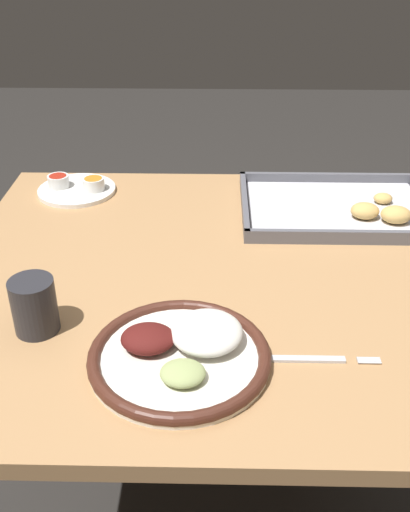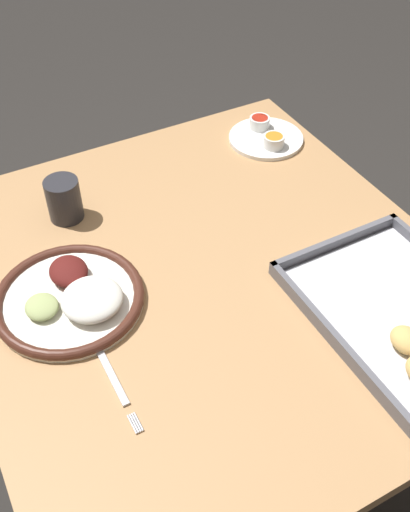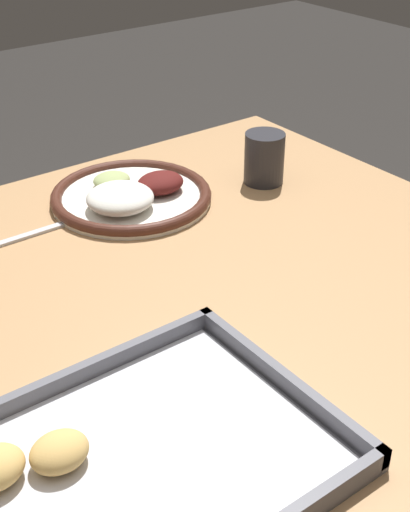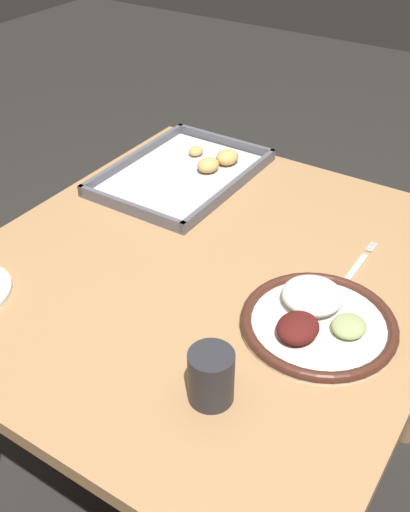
{
  "view_description": "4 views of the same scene",
  "coord_description": "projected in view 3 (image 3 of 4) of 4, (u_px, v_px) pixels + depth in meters",
  "views": [
    {
      "loc": [
        0.0,
        -0.95,
        1.35
      ],
      "look_at": [
        -0.02,
        0.0,
        0.78
      ],
      "focal_mm": 42.0,
      "sensor_mm": 36.0,
      "label": 1
    },
    {
      "loc": [
        0.7,
        -0.38,
        1.57
      ],
      "look_at": [
        -0.02,
        0.0,
        0.78
      ],
      "focal_mm": 42.0,
      "sensor_mm": 36.0,
      "label": 2
    },
    {
      "loc": [
        0.5,
        0.69,
        1.3
      ],
      "look_at": [
        -0.02,
        0.0,
        0.78
      ],
      "focal_mm": 50.0,
      "sensor_mm": 36.0,
      "label": 3
    },
    {
      "loc": [
        -0.81,
        -0.51,
        1.47
      ],
      "look_at": [
        -0.02,
        0.0,
        0.78
      ],
      "focal_mm": 42.0,
      "sensor_mm": 36.0,
      "label": 4
    }
  ],
  "objects": [
    {
      "name": "dining_table",
      "position": [
        197.0,
        344.0,
        1.08
      ],
      "size": [
        0.99,
        0.91,
        0.75
      ],
      "color": "#AD7F51",
      "rests_on": "ground_plane"
    },
    {
      "name": "fork",
      "position": [
        31.0,
        234.0,
        1.12
      ],
      "size": [
        0.2,
        0.01,
        0.0
      ],
      "rotation": [
        0.0,
        0.0,
        -0.0
      ],
      "color": "silver",
      "rests_on": "dining_table"
    },
    {
      "name": "baking_tray",
      "position": [
        113.0,
        469.0,
        0.7
      ],
      "size": [
        0.42,
        0.3,
        0.04
      ],
      "color": "#595960",
      "rests_on": "dining_table"
    },
    {
      "name": "dinner_plate",
      "position": [
        131.0,
        195.0,
        1.21
      ],
      "size": [
        0.27,
        0.27,
        0.05
      ],
      "color": "white",
      "rests_on": "dining_table"
    },
    {
      "name": "drinking_cup",
      "position": [
        264.0,
        158.0,
        1.26
      ],
      "size": [
        0.07,
        0.07,
        0.09
      ],
      "color": "#28282D",
      "rests_on": "dining_table"
    }
  ]
}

